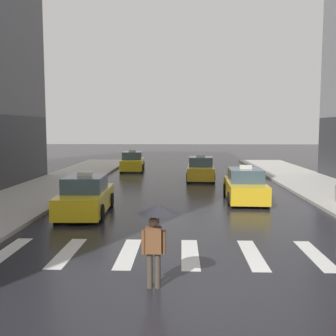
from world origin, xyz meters
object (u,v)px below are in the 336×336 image
taxi_lead (86,197)px  taxi_fourth (132,162)px  taxi_third (201,169)px  pedestrian_with_umbrella (157,223)px  taxi_second (245,186)px

taxi_lead → taxi_fourth: size_ratio=0.99×
taxi_third → taxi_fourth: same height
pedestrian_with_umbrella → taxi_fourth: bearing=98.4°
taxi_lead → taxi_third: same height
taxi_third → pedestrian_with_umbrella: size_ratio=2.37×
taxi_second → taxi_fourth: same height
taxi_third → pedestrian_with_umbrella: pedestrian_with_umbrella is taller
taxi_second → taxi_fourth: 15.61m
taxi_lead → taxi_fourth: 17.01m
taxi_third → taxi_fourth: 7.98m
taxi_lead → pedestrian_with_umbrella: size_ratio=2.37×
taxi_second → taxi_third: same height
taxi_second → taxi_third: size_ratio=1.00×
taxi_second → taxi_fourth: bearing=118.3°
taxi_second → pedestrian_with_umbrella: (-3.73, -10.96, 0.79)m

